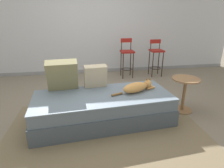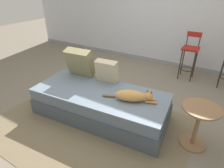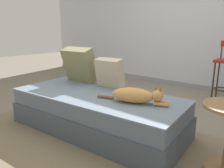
# 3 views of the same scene
# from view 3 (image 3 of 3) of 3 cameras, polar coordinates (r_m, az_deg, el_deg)

# --- Properties ---
(ground_plane) EXTENTS (16.00, 16.00, 0.00)m
(ground_plane) POSITION_cam_3_polar(r_m,az_deg,el_deg) (2.90, 1.55, -9.05)
(ground_plane) COLOR slate
(ground_plane) RESTS_ON ground
(wall_back_panel) EXTENTS (8.00, 0.10, 2.60)m
(wall_back_panel) POSITION_cam_3_polar(r_m,az_deg,el_deg) (4.65, 19.82, 15.21)
(wall_back_panel) COLOR silver
(wall_back_panel) RESTS_ON ground
(wall_baseboard_trim) EXTENTS (8.00, 0.02, 0.09)m
(wall_baseboard_trim) POSITION_cam_3_polar(r_m,az_deg,el_deg) (4.72, 18.34, -0.09)
(wall_baseboard_trim) COLOR gray
(wall_baseboard_trim) RESTS_ON ground
(area_rug) EXTENTS (2.71, 1.96, 0.01)m
(area_rug) POSITION_cam_3_polar(r_m,az_deg,el_deg) (2.44, -9.03, -13.78)
(area_rug) COLOR #75664C
(area_rug) RESTS_ON ground
(couch) EXTENTS (2.07, 1.02, 0.43)m
(couch) POSITION_cam_3_polar(r_m,az_deg,el_deg) (2.54, -4.08, -7.18)
(couch) COLOR #44505B
(couch) RESTS_ON ground
(throw_pillow_corner) EXTENTS (0.47, 0.33, 0.48)m
(throw_pillow_corner) POSITION_cam_3_polar(r_m,az_deg,el_deg) (3.02, -8.42, 5.01)
(throw_pillow_corner) COLOR #847F56
(throw_pillow_corner) RESTS_ON couch
(throw_pillow_middle) EXTENTS (0.36, 0.22, 0.37)m
(throw_pillow_middle) POSITION_cam_3_polar(r_m,az_deg,el_deg) (2.71, -0.64, 2.94)
(throw_pillow_middle) COLOR beige
(throw_pillow_middle) RESTS_ON couch
(cat) EXTENTS (0.72, 0.32, 0.19)m
(cat) POSITION_cam_3_polar(r_m,az_deg,el_deg) (2.16, 6.25, -2.99)
(cat) COLOR tan
(cat) RESTS_ON couch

